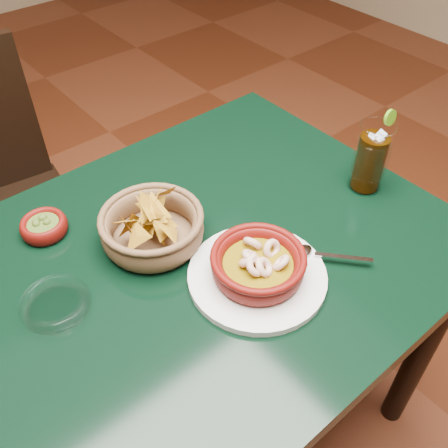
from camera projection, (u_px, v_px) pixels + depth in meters
ground at (183, 439)px, 1.47m from camera, size 7.00×7.00×0.00m
dining_table at (165, 305)px, 1.02m from camera, size 1.20×0.80×0.75m
shrimp_plate at (258, 267)px, 0.92m from camera, size 0.32×0.26×0.08m
chip_basket at (152, 227)px, 0.99m from camera, size 0.24×0.24×0.13m
guacamole_ramekin at (44, 226)px, 1.02m from camera, size 0.11×0.11×0.04m
cola_drink at (371, 158)px, 1.08m from camera, size 0.16×0.16×0.18m
glass_ashtray at (56, 304)px, 0.88m from camera, size 0.13×0.13×0.03m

